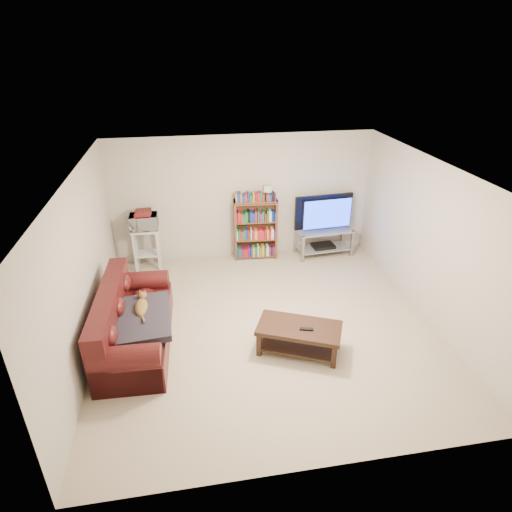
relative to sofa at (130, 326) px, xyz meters
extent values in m
plane|color=beige|center=(1.99, 0.13, -0.31)|extent=(5.00, 5.00, 0.00)
plane|color=white|center=(1.99, 0.13, 2.09)|extent=(5.00, 5.00, 0.00)
plane|color=beige|center=(1.99, 2.63, 0.89)|extent=(5.00, 0.00, 5.00)
plane|color=beige|center=(1.99, -2.37, 0.89)|extent=(5.00, 0.00, 5.00)
plane|color=beige|center=(-0.51, 0.13, 0.89)|extent=(0.00, 5.00, 5.00)
plane|color=beige|center=(4.49, 0.13, 0.89)|extent=(0.00, 5.00, 5.00)
cube|color=#421111|center=(0.08, 0.00, -0.12)|extent=(0.97, 2.11, 0.40)
cube|color=#421111|center=(-0.24, 0.01, 0.14)|extent=(0.33, 2.08, 0.87)
cube|color=#421111|center=(0.05, -0.92, -0.06)|extent=(0.86, 0.27, 0.52)
cube|color=#421111|center=(0.11, 0.91, -0.06)|extent=(0.86, 0.27, 0.52)
cube|color=#2A2630|center=(0.18, -0.15, 0.21)|extent=(0.85, 1.08, 0.18)
cube|color=black|center=(2.31, -0.53, 0.07)|extent=(1.27, 0.98, 0.06)
cube|color=black|center=(2.31, -0.53, -0.21)|extent=(1.15, 0.89, 0.03)
cube|color=black|center=(1.76, -0.53, -0.14)|extent=(0.09, 0.09, 0.35)
cube|color=black|center=(2.69, -0.94, -0.14)|extent=(0.09, 0.09, 0.35)
cube|color=black|center=(1.94, -0.12, -0.14)|extent=(0.09, 0.09, 0.35)
cube|color=black|center=(2.87, -0.53, -0.14)|extent=(0.09, 0.09, 0.35)
cube|color=black|center=(2.39, -0.62, 0.11)|extent=(0.19, 0.10, 0.02)
cube|color=#999EA3|center=(3.57, 2.32, 0.22)|extent=(1.13, 0.58, 0.03)
cube|color=#999EA3|center=(3.57, 2.32, -0.16)|extent=(1.08, 0.55, 0.02)
cube|color=gray|center=(3.07, 2.06, -0.04)|extent=(0.05, 0.05, 0.55)
cube|color=gray|center=(4.11, 2.14, -0.04)|extent=(0.05, 0.05, 0.55)
cube|color=gray|center=(3.04, 2.49, -0.04)|extent=(0.05, 0.05, 0.55)
cube|color=gray|center=(4.07, 2.57, -0.04)|extent=(0.05, 0.05, 0.55)
imported|color=black|center=(3.57, 2.32, 0.58)|extent=(1.19, 0.25, 0.68)
cube|color=black|center=(3.57, 2.32, -0.12)|extent=(0.46, 0.34, 0.06)
cube|color=brown|center=(1.81, 2.46, 0.29)|extent=(0.06, 0.26, 1.21)
cube|color=brown|center=(2.60, 2.40, 0.29)|extent=(0.06, 0.26, 1.21)
cube|color=brown|center=(2.20, 2.43, 0.88)|extent=(0.85, 0.32, 0.03)
cube|color=maroon|center=(2.02, 2.44, 0.93)|extent=(0.25, 0.20, 0.06)
cube|color=silver|center=(0.12, 2.33, 0.47)|extent=(0.51, 0.37, 0.04)
cube|color=silver|center=(0.12, 2.33, -0.01)|extent=(0.45, 0.33, 0.03)
cube|color=silver|center=(-0.09, 2.19, 0.07)|extent=(0.05, 0.05, 0.77)
cube|color=silver|center=(0.33, 2.19, 0.07)|extent=(0.05, 0.05, 0.77)
cube|color=silver|center=(-0.09, 2.47, 0.07)|extent=(0.05, 0.05, 0.77)
cube|color=silver|center=(0.33, 2.47, 0.07)|extent=(0.05, 0.05, 0.77)
imported|color=silver|center=(0.12, 2.33, 0.63)|extent=(0.50, 0.34, 0.28)
cube|color=maroon|center=(0.12, 2.33, 0.79)|extent=(0.29, 0.26, 0.05)
camera|label=1|loc=(0.92, -5.13, 3.62)|focal=30.00mm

